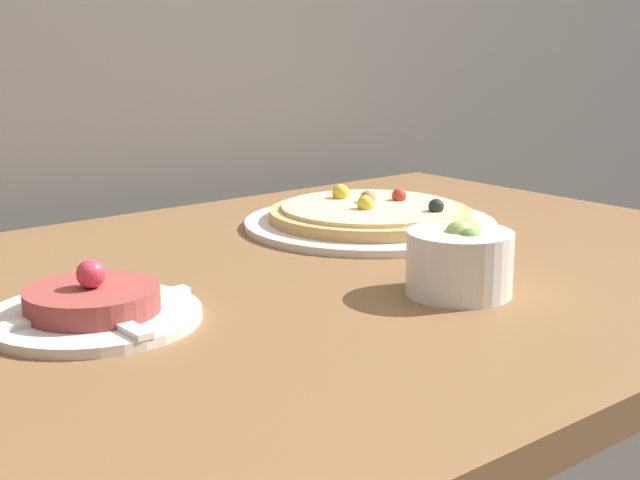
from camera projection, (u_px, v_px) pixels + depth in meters
name	position (u px, v px, depth m)	size (l,w,h in m)	color
dining_table	(321.00, 348.00, 1.05)	(1.20, 0.86, 0.73)	brown
pizza_plate	(370.00, 217.00, 1.25)	(0.35, 0.35, 0.05)	silver
tartare_plate	(93.00, 308.00, 0.85)	(0.21, 0.21, 0.06)	silver
small_bowl	(460.00, 260.00, 0.93)	(0.11, 0.11, 0.08)	white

